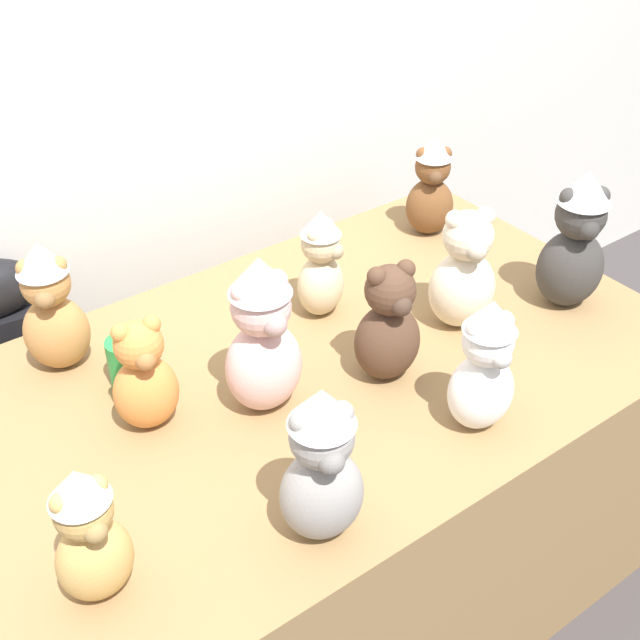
% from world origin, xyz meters
% --- Properties ---
extents(wall_back, '(7.00, 0.08, 2.60)m').
position_xyz_m(wall_back, '(0.00, 0.99, 1.30)').
color(wall_back, silver).
rests_on(wall_back, ground_plane).
extents(display_table, '(1.60, 0.97, 0.78)m').
position_xyz_m(display_table, '(0.00, 0.25, 0.39)').
color(display_table, olive).
rests_on(display_table, ground_plane).
extents(instrument_case, '(0.29, 0.15, 0.93)m').
position_xyz_m(instrument_case, '(-0.54, 0.87, 0.47)').
color(instrument_case, black).
rests_on(instrument_case, ground_plane).
extents(teddy_bear_cocoa, '(0.17, 0.15, 0.28)m').
position_xyz_m(teddy_bear_cocoa, '(0.09, 0.14, 0.91)').
color(teddy_bear_cocoa, '#4C3323').
rests_on(teddy_bear_cocoa, display_table).
extents(teddy_bear_ash, '(0.18, 0.16, 0.32)m').
position_xyz_m(teddy_bear_ash, '(-0.27, -0.12, 0.94)').
color(teddy_bear_ash, gray).
rests_on(teddy_bear_ash, display_table).
extents(teddy_bear_cream, '(0.19, 0.18, 0.30)m').
position_xyz_m(teddy_bear_cream, '(0.35, 0.18, 0.92)').
color(teddy_bear_cream, beige).
rests_on(teddy_bear_cream, display_table).
extents(teddy_bear_ginger, '(0.15, 0.13, 0.25)m').
position_xyz_m(teddy_bear_ginger, '(-0.38, 0.30, 0.90)').
color(teddy_bear_ginger, '#D17F3D').
rests_on(teddy_bear_ginger, display_table).
extents(teddy_bear_sand, '(0.15, 0.14, 0.27)m').
position_xyz_m(teddy_bear_sand, '(0.12, 0.41, 0.91)').
color(teddy_bear_sand, '#CCB78E').
rests_on(teddy_bear_sand, display_table).
extents(teddy_bear_honey, '(0.13, 0.11, 0.27)m').
position_xyz_m(teddy_bear_honey, '(-0.63, -0.01, 0.91)').
color(teddy_bear_honey, tan).
rests_on(teddy_bear_honey, display_table).
extents(teddy_bear_charcoal, '(0.20, 0.19, 0.35)m').
position_xyz_m(teddy_bear_charcoal, '(0.62, 0.09, 0.95)').
color(teddy_bear_charcoal, '#383533').
rests_on(teddy_bear_charcoal, display_table).
extents(teddy_bear_chestnut, '(0.17, 0.16, 0.28)m').
position_xyz_m(teddy_bear_chestnut, '(0.58, 0.54, 0.92)').
color(teddy_bear_chestnut, brown).
rests_on(teddy_bear_chestnut, display_table).
extents(teddy_bear_blush, '(0.17, 0.15, 0.35)m').
position_xyz_m(teddy_bear_blush, '(-0.17, 0.21, 0.95)').
color(teddy_bear_blush, beige).
rests_on(teddy_bear_blush, display_table).
extents(teddy_bear_caramel, '(0.18, 0.17, 0.31)m').
position_xyz_m(teddy_bear_caramel, '(-0.45, 0.58, 0.93)').
color(teddy_bear_caramel, '#B27A42').
rests_on(teddy_bear_caramel, display_table).
extents(teddy_bear_snow, '(0.15, 0.14, 0.30)m').
position_xyz_m(teddy_bear_snow, '(0.14, -0.09, 0.93)').
color(teddy_bear_snow, white).
rests_on(teddy_bear_snow, display_table).
extents(party_cup_green, '(0.08, 0.08, 0.11)m').
position_xyz_m(party_cup_green, '(-0.36, 0.44, 0.84)').
color(party_cup_green, '#238C3D').
rests_on(party_cup_green, display_table).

